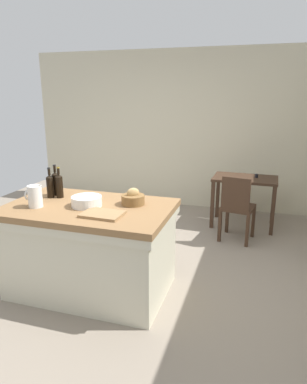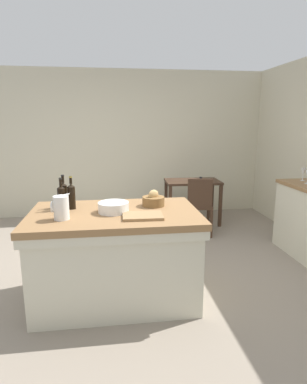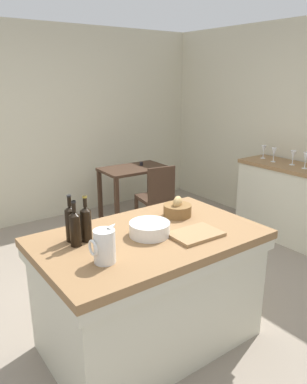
% 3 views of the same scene
% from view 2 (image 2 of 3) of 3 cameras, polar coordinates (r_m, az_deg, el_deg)
% --- Properties ---
extents(ground_plane, '(6.76, 6.76, 0.00)m').
position_cam_2_polar(ground_plane, '(3.71, -3.04, -14.78)').
color(ground_plane, gray).
extents(wall_back, '(5.32, 0.12, 2.60)m').
position_cam_2_polar(wall_back, '(5.91, -5.32, 8.55)').
color(wall_back, beige).
rests_on(wall_back, ground).
extents(island_table, '(1.56, 0.98, 0.88)m').
position_cam_2_polar(island_table, '(3.12, -6.80, -10.70)').
color(island_table, olive).
rests_on(island_table, ground).
extents(writing_desk, '(0.92, 0.59, 0.79)m').
position_cam_2_polar(writing_desk, '(5.40, 7.00, 0.81)').
color(writing_desk, '#3D281C').
rests_on(writing_desk, ground).
extents(wooden_chair, '(0.46, 0.46, 0.89)m').
position_cam_2_polar(wooden_chair, '(4.84, 8.11, -2.19)').
color(wooden_chair, '#3D281C').
rests_on(wooden_chair, ground).
extents(pitcher, '(0.17, 0.13, 0.25)m').
position_cam_2_polar(pitcher, '(2.82, -16.21, -2.66)').
color(pitcher, white).
rests_on(pitcher, island_table).
extents(wash_bowl, '(0.28, 0.28, 0.09)m').
position_cam_2_polar(wash_bowl, '(2.96, -7.18, -2.72)').
color(wash_bowl, white).
rests_on(wash_bowl, island_table).
extents(bread_basket, '(0.22, 0.22, 0.16)m').
position_cam_2_polar(bread_basket, '(3.16, -0.02, -1.49)').
color(bread_basket, brown).
rests_on(bread_basket, island_table).
extents(cutting_board, '(0.36, 0.26, 0.02)m').
position_cam_2_polar(cutting_board, '(2.79, -1.95, -4.29)').
color(cutting_board, '#99754C').
rests_on(cutting_board, island_table).
extents(wine_bottle_dark, '(0.07, 0.07, 0.32)m').
position_cam_2_polar(wine_bottle_dark, '(3.13, -14.46, -0.66)').
color(wine_bottle_dark, black).
rests_on(wine_bottle_dark, island_table).
extents(wine_bottle_amber, '(0.07, 0.07, 0.32)m').
position_cam_2_polar(wine_bottle_amber, '(3.20, -15.79, -0.41)').
color(wine_bottle_amber, black).
rests_on(wine_bottle_amber, island_table).
extents(wine_bottle_green, '(0.07, 0.07, 0.31)m').
position_cam_2_polar(wine_bottle_green, '(3.12, -16.16, -0.87)').
color(wine_bottle_green, black).
rests_on(wine_bottle_green, island_table).
extents(wine_glass_far_right, '(0.07, 0.07, 0.17)m').
position_cam_2_polar(wine_glass_far_right, '(4.70, 25.23, 3.24)').
color(wine_glass_far_right, white).
rests_on(wine_glass_far_right, side_cabinet).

